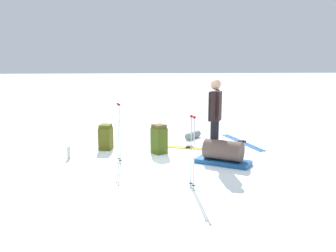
# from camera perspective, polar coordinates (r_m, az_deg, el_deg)

# --- Properties ---
(ground_plane) EXTENTS (80.00, 80.00, 0.00)m
(ground_plane) POSITION_cam_1_polar(r_m,az_deg,el_deg) (8.03, 0.00, -4.91)
(ground_plane) COLOR white
(skier_standing) EXTENTS (0.54, 0.33, 1.70)m
(skier_standing) POSITION_cam_1_polar(r_m,az_deg,el_deg) (7.72, 7.18, 1.61)
(skier_standing) COLOR black
(skier_standing) RESTS_ON ground_plane
(ski_pair_near) EXTENTS (1.90, 0.63, 0.05)m
(ski_pair_near) POSITION_cam_1_polar(r_m,az_deg,el_deg) (9.63, 11.23, -2.42)
(ski_pair_near) COLOR #285E9F
(ski_pair_near) RESTS_ON ground_plane
(ski_pair_far) EXTENTS (0.69, 1.77, 0.05)m
(ski_pair_far) POSITION_cam_1_polar(r_m,az_deg,el_deg) (8.89, 3.24, -3.33)
(ski_pair_far) COLOR gold
(ski_pair_far) RESTS_ON ground_plane
(backpack_large_dark) EXTENTS (0.38, 0.33, 0.59)m
(backpack_large_dark) POSITION_cam_1_polar(r_m,az_deg,el_deg) (8.83, -9.47, -1.70)
(backpack_large_dark) COLOR #4D5015
(backpack_large_dark) RESTS_ON ground_plane
(backpack_bright) EXTENTS (0.40, 0.39, 0.66)m
(backpack_bright) POSITION_cam_1_polar(r_m,az_deg,el_deg) (8.35, -1.38, -2.04)
(backpack_bright) COLOR #435516
(backpack_bright) RESTS_ON ground_plane
(ski_poles_planted_near) EXTENTS (0.18, 0.10, 1.22)m
(ski_poles_planted_near) POSITION_cam_1_polar(r_m,az_deg,el_deg) (6.10, 3.77, -3.37)
(ski_poles_planted_near) COLOR #ADB2BE
(ski_poles_planted_near) RESTS_ON ground_plane
(ski_poles_planted_far) EXTENTS (0.20, 0.11, 1.23)m
(ski_poles_planted_far) POSITION_cam_1_polar(r_m,az_deg,el_deg) (7.63, -7.47, -0.56)
(ski_poles_planted_far) COLOR #B8C0B8
(ski_poles_planted_far) RESTS_ON ground_plane
(gear_sled) EXTENTS (0.97, 1.17, 0.49)m
(gear_sled) POSITION_cam_1_polar(r_m,az_deg,el_deg) (7.62, 8.43, -4.13)
(gear_sled) COLOR #174B88
(gear_sled) RESTS_ON ground_plane
(sleeping_mat_rolled) EXTENTS (0.54, 0.48, 0.18)m
(sleeping_mat_rolled) POSITION_cam_1_polar(r_m,az_deg,el_deg) (9.91, 3.82, -1.42)
(sleeping_mat_rolled) COLOR slate
(sleeping_mat_rolled) RESTS_ON ground_plane
(thermos_bottle) EXTENTS (0.07, 0.07, 0.26)m
(thermos_bottle) POSITION_cam_1_polar(r_m,az_deg,el_deg) (8.23, -14.91, -3.96)
(thermos_bottle) COLOR #B2C1B6
(thermos_bottle) RESTS_ON ground_plane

